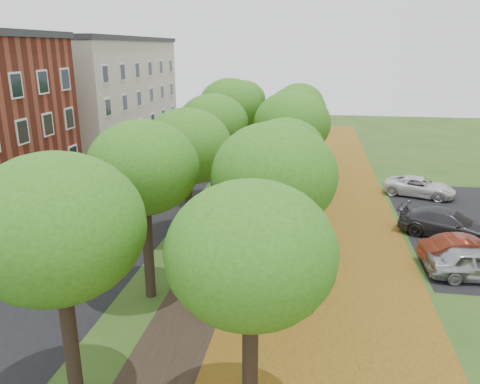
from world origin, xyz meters
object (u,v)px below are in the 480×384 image
at_px(bench, 209,293).
at_px(car_red, 469,252).
at_px(car_grey, 448,224).
at_px(car_silver, 477,264).
at_px(car_white, 420,187).

relative_size(bench, car_red, 0.48).
bearing_deg(car_grey, car_silver, -156.83).
height_order(car_grey, car_white, car_grey).
xyz_separation_m(car_grey, car_white, (0.00, 7.15, -0.10)).
xyz_separation_m(car_red, car_grey, (0.00, 3.50, 0.03)).
relative_size(bench, car_silver, 0.49).
xyz_separation_m(car_silver, car_red, (0.00, 1.18, -0.01)).
bearing_deg(car_silver, car_red, -3.49).
bearing_deg(car_grey, bench, 151.56).
relative_size(car_silver, car_red, 0.98).
bearing_deg(car_silver, car_white, -3.49).
bearing_deg(car_red, car_grey, -5.05).
bearing_deg(bench, car_grey, -48.19).
relative_size(car_silver, car_white, 0.92).
relative_size(bench, car_grey, 0.40).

